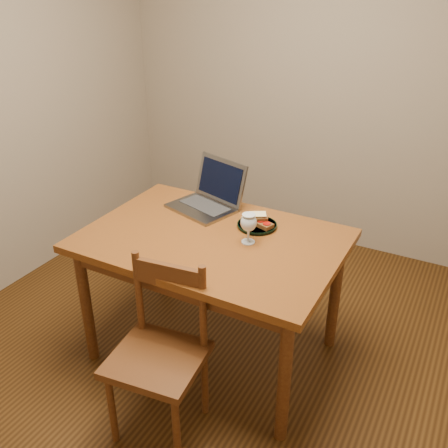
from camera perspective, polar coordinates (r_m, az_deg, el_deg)
The scene contains 10 objects.
floor at distance 2.96m, azimuth -0.70°, elevation -14.48°, with size 3.20×3.20×0.02m, color black.
back_wall at distance 3.76m, azimuth 11.71°, elevation 16.59°, with size 3.20×0.02×2.60m, color gray.
table at distance 2.58m, azimuth -1.35°, elevation -3.17°, with size 1.30×0.90×0.74m.
chair at distance 2.30m, azimuth -7.47°, elevation -13.74°, with size 0.44×0.43×0.43m.
plate at distance 2.64m, azimuth 3.80°, elevation -0.16°, with size 0.21×0.21×0.02m, color black.
sandwich_cheese at distance 2.65m, azimuth 3.22°, elevation 0.56°, with size 0.10×0.06×0.03m, color #381E0C, non-canonical shape.
sandwich_tomato at distance 2.61m, azimuth 4.52°, elevation 0.04°, with size 0.10×0.06×0.03m, color #381E0C, non-canonical shape.
sandwich_top at distance 2.62m, azimuth 3.87°, elevation 0.82°, with size 0.10×0.06×0.03m, color #381E0C, non-canonical shape.
milk_glass at distance 2.46m, azimuth 2.82°, elevation -0.51°, with size 0.08×0.08×0.16m, color white, non-canonical shape.
laptop at distance 2.85m, azimuth -1.58°, elevation 3.35°, with size 0.43×0.41×0.26m.
Camera 1 is at (1.08, -1.93, 1.96)m, focal length 40.00 mm.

